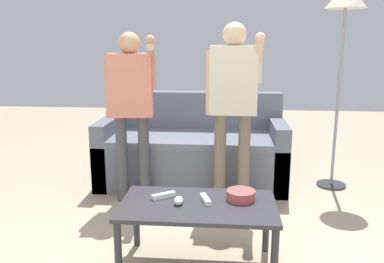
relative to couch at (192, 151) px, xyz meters
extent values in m
cube|color=slate|center=(0.00, -0.04, -0.09)|extent=(1.81, 0.83, 0.44)
cube|color=slate|center=(0.00, -0.11, 0.16)|extent=(1.53, 0.71, 0.06)
cube|color=slate|center=(0.00, 0.28, 0.35)|extent=(1.81, 0.18, 0.44)
cube|color=slate|center=(-0.84, -0.04, 0.01)|extent=(0.14, 0.83, 0.65)
cube|color=slate|center=(0.84, -0.04, 0.01)|extent=(0.14, 0.83, 0.65)
cube|color=#2D2D33|center=(0.17, -1.60, 0.10)|extent=(0.96, 0.54, 0.03)
cylinder|color=#2D2D33|center=(-0.28, -1.84, -0.11)|extent=(0.04, 0.04, 0.40)
cylinder|color=#2D2D33|center=(0.61, -1.84, -0.11)|extent=(0.04, 0.04, 0.40)
cylinder|color=#2D2D33|center=(-0.28, -1.36, -0.11)|extent=(0.04, 0.04, 0.40)
cylinder|color=#2D2D33|center=(0.61, -1.36, -0.11)|extent=(0.04, 0.04, 0.40)
cylinder|color=#B24C47|center=(0.43, -1.51, 0.15)|extent=(0.18, 0.18, 0.06)
ellipsoid|color=white|center=(0.05, -1.62, 0.14)|extent=(0.06, 0.09, 0.05)
cylinder|color=#4C4C51|center=(0.05, -1.61, 0.17)|extent=(0.02, 0.02, 0.01)
cylinder|color=#2D2D33|center=(1.38, -0.03, -0.30)|extent=(0.28, 0.28, 0.02)
cylinder|color=gray|center=(1.38, -0.03, 0.54)|extent=(0.03, 0.03, 1.67)
cylinder|color=#47474C|center=(-0.58, -0.57, 0.07)|extent=(0.10, 0.10, 0.77)
cylinder|color=#47474C|center=(-0.38, -0.55, 0.07)|extent=(0.10, 0.10, 0.77)
cube|color=#DB7F6B|center=(-0.48, -0.56, 0.72)|extent=(0.39, 0.23, 0.53)
sphere|color=tan|center=(-0.48, -0.56, 1.07)|extent=(0.18, 0.18, 0.18)
cylinder|color=tan|center=(-0.66, -0.58, 0.70)|extent=(0.07, 0.07, 0.50)
cylinder|color=#DB7F6B|center=(-0.30, -0.54, 0.82)|extent=(0.07, 0.07, 0.25)
cylinder|color=tan|center=(-0.29, -0.59, 0.99)|extent=(0.09, 0.26, 0.16)
sphere|color=tan|center=(-0.28, -0.65, 1.10)|extent=(0.07, 0.07, 0.07)
cylinder|color=#756656|center=(0.29, -0.59, 0.09)|extent=(0.10, 0.10, 0.81)
cylinder|color=#756656|center=(0.49, -0.59, 0.09)|extent=(0.10, 0.10, 0.81)
cube|color=beige|center=(0.39, -0.59, 0.78)|extent=(0.39, 0.21, 0.56)
sphere|color=beige|center=(0.39, -0.59, 1.14)|extent=(0.19, 0.19, 0.19)
cylinder|color=beige|center=(0.19, -0.59, 0.75)|extent=(0.07, 0.07, 0.53)
cylinder|color=beige|center=(0.58, -0.60, 0.88)|extent=(0.07, 0.07, 0.26)
cylinder|color=beige|center=(0.58, -0.69, 1.02)|extent=(0.07, 0.23, 0.24)
sphere|color=beige|center=(0.58, -0.79, 1.11)|extent=(0.08, 0.08, 0.08)
cube|color=white|center=(-0.06, -1.53, 0.13)|extent=(0.15, 0.12, 0.03)
cylinder|color=silver|center=(-0.03, -1.51, 0.15)|extent=(0.01, 0.01, 0.00)
cube|color=silver|center=(-0.10, -1.55, 0.15)|extent=(0.02, 0.02, 0.00)
cube|color=white|center=(0.21, -1.57, 0.13)|extent=(0.08, 0.15, 0.03)
cylinder|color=silver|center=(0.20, -1.54, 0.15)|extent=(0.01, 0.01, 0.00)
cube|color=silver|center=(0.22, -1.61, 0.15)|extent=(0.02, 0.02, 0.00)
camera|label=1|loc=(0.33, -3.91, 1.10)|focal=37.67mm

